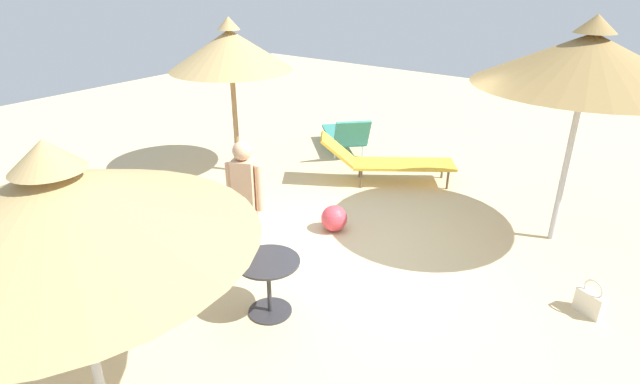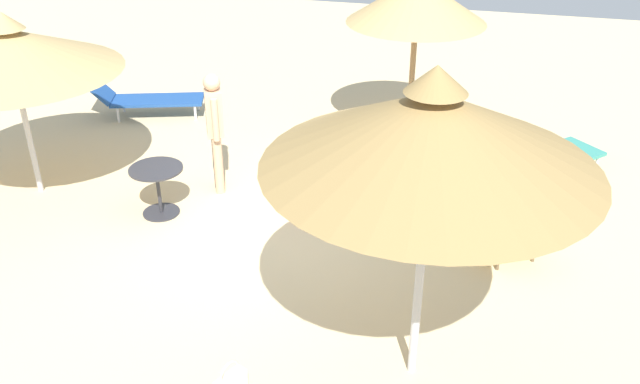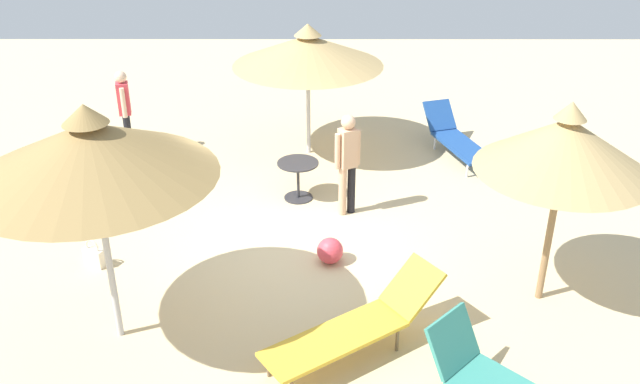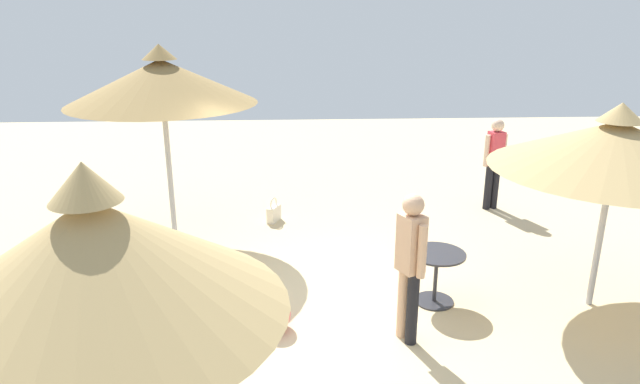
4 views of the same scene
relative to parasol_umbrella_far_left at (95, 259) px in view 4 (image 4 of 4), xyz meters
The scene contains 10 objects.
ground 4.21m from the parasol_umbrella_far_left, 20.02° to the right, with size 24.00×24.00×0.10m, color beige.
parasol_umbrella_far_left is the anchor object (origin of this frame).
parasol_umbrella_near_left 5.51m from the parasol_umbrella_far_left, ahead, with size 2.77×2.77×3.04m.
parasol_umbrella_back 5.75m from the parasol_umbrella_far_left, 56.35° to the right, with size 2.80×2.80×2.53m.
lounge_chair_near_right 3.29m from the parasol_umbrella_far_left, 24.23° to the left, with size 2.27×1.82×0.88m.
person_standing_front 8.27m from the parasol_umbrella_far_left, 35.23° to the right, with size 0.27×0.43×1.67m.
person_standing_edge 3.65m from the parasol_umbrella_far_left, 42.80° to the right, with size 0.41×0.31×1.72m.
handbag 6.59m from the parasol_umbrella_far_left, ahead, with size 0.34×0.25×0.44m.
side_table_round 4.73m from the parasol_umbrella_far_left, 40.57° to the right, with size 0.70×0.70×0.67m.
beach_ball 3.58m from the parasol_umbrella_far_left, 16.89° to the right, with size 0.39×0.39×0.39m, color #D83F4C.
Camera 4 is at (-6.17, 0.11, 3.55)m, focal length 31.35 mm.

